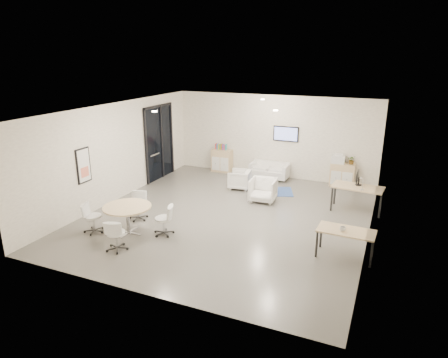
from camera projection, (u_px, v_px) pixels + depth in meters
The scene contains 21 objects.
room_shell at pixel (229, 165), 11.62m from camera, with size 9.60×10.60×4.80m.
glass_door at pixel (159, 140), 15.34m from camera, with size 0.09×1.90×2.85m.
artwork at pixel (84, 166), 11.74m from camera, with size 0.05×0.54×1.04m.
wall_tv at pixel (286, 134), 15.28m from camera, with size 0.98×0.06×0.58m.
ceiling_spots at pixel (234, 106), 11.94m from camera, with size 3.14×4.14×0.03m.
sideboard_left at pixel (222, 161), 16.47m from camera, with size 0.83×0.43×0.93m.
sideboard_right at pixel (342, 175), 14.66m from camera, with size 0.87×0.42×0.87m.
books at pixel (221, 147), 16.32m from camera, with size 0.48×0.14×0.22m.
printer at pixel (338, 159), 14.56m from camera, with size 0.49×0.41×0.33m.
loveseat at pixel (270, 171), 15.61m from camera, with size 1.48×0.77×0.55m.
blue_rug at pixel (270, 191), 14.20m from camera, with size 1.55×1.03×0.01m, color #2F4592.
armchair_left at pixel (240, 178), 14.44m from camera, with size 0.73×0.68×0.75m, color white.
armchair_right at pixel (263, 189), 13.17m from camera, with size 0.82×0.77×0.85m, color white.
desk_rear at pixel (358, 189), 12.28m from camera, with size 1.58×0.90×0.79m.
desk_front at pixel (346, 233), 9.48m from camera, with size 1.36×0.72×0.69m.
monitor at pixel (358, 178), 12.33m from camera, with size 0.20×0.50×0.44m.
round_table at pixel (127, 209), 10.72m from camera, with size 1.29×1.29×0.79m.
meeting_chairs at pixel (128, 219), 10.81m from camera, with size 2.57×2.57×0.82m.
plant_cabinet at pixel (352, 161), 14.39m from camera, with size 0.29×0.32×0.25m, color #3F7F3F.
plant_floor at pixel (89, 217), 11.82m from camera, with size 0.15×0.27×0.12m, color #3F7F3F.
cup at pixel (343, 228), 9.39m from camera, with size 0.14×0.11×0.14m, color white.
Camera 1 is at (4.32, -10.33, 4.71)m, focal length 32.00 mm.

